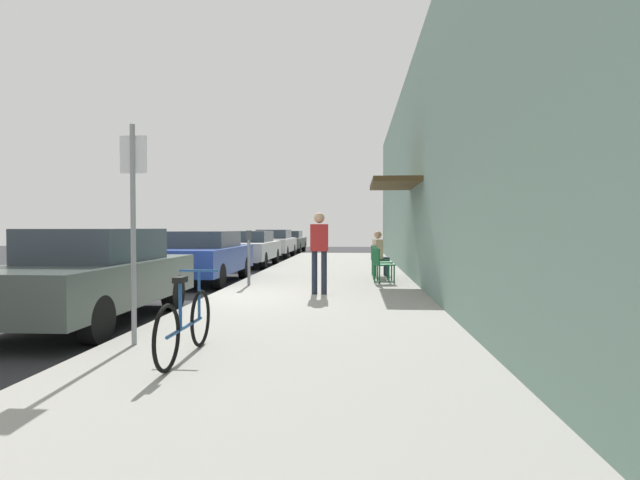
# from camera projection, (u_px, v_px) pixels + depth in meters

# --- Properties ---
(ground_plane) EXTENTS (60.00, 60.00, 0.00)m
(ground_plane) POSITION_uv_depth(u_px,v_px,m) (202.00, 304.00, 9.87)
(ground_plane) COLOR #2D2D30
(sidewalk_slab) EXTENTS (4.50, 32.00, 0.12)m
(sidewalk_slab) POSITION_uv_depth(u_px,v_px,m) (323.00, 290.00, 11.70)
(sidewalk_slab) COLOR #9E9B93
(sidewalk_slab) RESTS_ON ground_plane
(building_facade) EXTENTS (1.40, 32.00, 6.00)m
(building_facade) POSITION_uv_depth(u_px,v_px,m) (427.00, 162.00, 11.46)
(building_facade) COLOR gray
(building_facade) RESTS_ON ground_plane
(parked_car_0) EXTENTS (1.80, 4.40, 1.49)m
(parked_car_0) POSITION_uv_depth(u_px,v_px,m) (93.00, 275.00, 7.88)
(parked_car_0) COLOR #47514C
(parked_car_0) RESTS_ON ground_plane
(parked_car_1) EXTENTS (1.80, 4.40, 1.41)m
(parked_car_1) POSITION_uv_depth(u_px,v_px,m) (204.00, 256.00, 13.63)
(parked_car_1) COLOR navy
(parked_car_1) RESTS_ON ground_plane
(parked_car_2) EXTENTS (1.80, 4.40, 1.38)m
(parked_car_2) POSITION_uv_depth(u_px,v_px,m) (250.00, 248.00, 19.51)
(parked_car_2) COLOR #B7B7BC
(parked_car_2) RESTS_ON ground_plane
(parked_car_3) EXTENTS (1.80, 4.40, 1.41)m
(parked_car_3) POSITION_uv_depth(u_px,v_px,m) (274.00, 243.00, 25.24)
(parked_car_3) COLOR #B7B7BC
(parked_car_3) RESTS_ON ground_plane
(parked_car_4) EXTENTS (1.80, 4.40, 1.31)m
(parked_car_4) POSITION_uv_depth(u_px,v_px,m) (288.00, 241.00, 30.73)
(parked_car_4) COLOR #47514C
(parked_car_4) RESTS_ON ground_plane
(parking_meter) EXTENTS (0.12, 0.10, 1.32)m
(parking_meter) POSITION_uv_depth(u_px,v_px,m) (249.00, 253.00, 12.07)
(parking_meter) COLOR slate
(parking_meter) RESTS_ON sidewalk_slab
(street_sign) EXTENTS (0.32, 0.06, 2.60)m
(street_sign) POSITION_uv_depth(u_px,v_px,m) (133.00, 216.00, 5.91)
(street_sign) COLOR gray
(street_sign) RESTS_ON sidewalk_slab
(bicycle_0) EXTENTS (0.46, 1.71, 0.90)m
(bicycle_0) POSITION_uv_depth(u_px,v_px,m) (185.00, 324.00, 5.34)
(bicycle_0) COLOR black
(bicycle_0) RESTS_ON sidewalk_slab
(cafe_chair_0) EXTENTS (0.55, 0.55, 0.87)m
(cafe_chair_0) POSITION_uv_depth(u_px,v_px,m) (381.00, 263.00, 12.49)
(cafe_chair_0) COLOR #14592D
(cafe_chair_0) RESTS_ON sidewalk_slab
(cafe_chair_1) EXTENTS (0.53, 0.53, 0.87)m
(cafe_chair_1) POSITION_uv_depth(u_px,v_px,m) (380.00, 261.00, 13.31)
(cafe_chair_1) COLOR #14592D
(cafe_chair_1) RESTS_ON sidewalk_slab
(cafe_chair_2) EXTENTS (0.53, 0.53, 0.87)m
(cafe_chair_2) POSITION_uv_depth(u_px,v_px,m) (378.00, 258.00, 14.45)
(cafe_chair_2) COLOR #14592D
(cafe_chair_2) RESTS_ON sidewalk_slab
(seated_patron_2) EXTENTS (0.49, 0.44, 1.29)m
(seated_patron_2) POSITION_uv_depth(u_px,v_px,m) (380.00, 252.00, 14.46)
(seated_patron_2) COLOR #232838
(seated_patron_2) RESTS_ON sidewalk_slab
(pedestrian_standing) EXTENTS (0.36, 0.22, 1.70)m
(pedestrian_standing) POSITION_uv_depth(u_px,v_px,m) (319.00, 246.00, 10.44)
(pedestrian_standing) COLOR #232838
(pedestrian_standing) RESTS_ON sidewalk_slab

